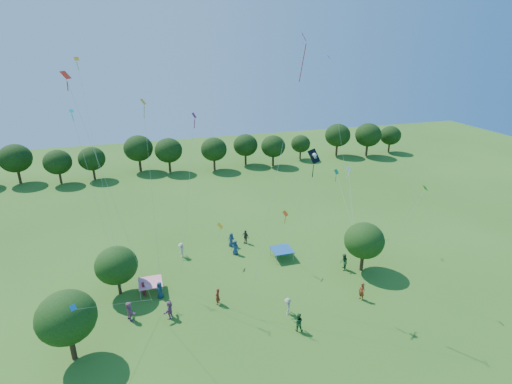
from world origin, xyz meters
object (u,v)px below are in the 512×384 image
(near_tree_east, at_px, (364,241))
(tent_red_stripe, at_px, (150,283))
(near_tree_north, at_px, (116,265))
(tent_blue, at_px, (282,250))
(red_high_kite, at_px, (293,93))
(pirate_kite, at_px, (314,159))
(near_tree_west, at_px, (66,317))

(near_tree_east, height_order, tent_red_stripe, near_tree_east)
(near_tree_east, bearing_deg, near_tree_north, 172.71)
(near_tree_east, distance_m, tent_blue, 8.92)
(red_high_kite, bearing_deg, tent_red_stripe, 162.53)
(pirate_kite, height_order, red_high_kite, red_high_kite)
(tent_red_stripe, height_order, red_high_kite, red_high_kite)
(near_tree_west, xyz_separation_m, near_tree_north, (3.24, 7.65, -0.69))
(tent_blue, height_order, pirate_kite, pirate_kite)
(near_tree_north, relative_size, tent_blue, 2.22)
(pirate_kite, bearing_deg, near_tree_west, -173.46)
(red_high_kite, bearing_deg, tent_blue, 73.99)
(near_tree_west, distance_m, tent_blue, 22.53)
(near_tree_west, height_order, tent_red_stripe, near_tree_west)
(near_tree_east, xyz_separation_m, tent_blue, (-7.13, 4.77, -2.46))
(tent_red_stripe, height_order, tent_blue, same)
(near_tree_north, distance_m, red_high_kite, 22.36)
(tent_red_stripe, relative_size, red_high_kite, 0.10)
(near_tree_west, xyz_separation_m, near_tree_east, (27.45, 4.55, -0.31))
(near_tree_west, height_order, tent_blue, near_tree_west)
(near_tree_north, xyz_separation_m, near_tree_east, (24.21, -3.10, 0.37))
(near_tree_west, distance_m, tent_red_stripe, 9.74)
(near_tree_west, height_order, red_high_kite, red_high_kite)
(near_tree_north, relative_size, red_high_kite, 0.22)
(near_tree_north, xyz_separation_m, red_high_kite, (15.31, -4.49, 15.66))
(near_tree_north, distance_m, near_tree_east, 24.41)
(tent_red_stripe, bearing_deg, red_high_kite, -17.47)
(near_tree_east, bearing_deg, pirate_kite, -162.80)
(near_tree_west, relative_size, near_tree_east, 1.08)
(near_tree_west, distance_m, pirate_kite, 22.55)
(tent_red_stripe, relative_size, tent_blue, 1.00)
(tent_blue, bearing_deg, red_high_kite, -106.01)
(near_tree_north, distance_m, pirate_kite, 20.60)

